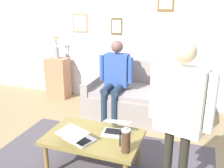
{
  "coord_description": "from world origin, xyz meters",
  "views": [
    {
      "loc": [
        -1.14,
        2.33,
        1.88
      ],
      "look_at": [
        -0.04,
        -0.75,
        0.8
      ],
      "focal_mm": 41.22,
      "sensor_mm": 36.0,
      "label": 1
    }
  ],
  "objects_px": {
    "person_standing": "(180,108)",
    "laptop_center": "(117,129)",
    "couch": "(143,99)",
    "flower_vase": "(56,51)",
    "laptop_left": "(77,137)",
    "coffee_table": "(94,139)",
    "french_press": "(126,141)",
    "side_shelf": "(58,78)",
    "person_seated": "(115,76)"
  },
  "relations": [
    {
      "from": "laptop_left",
      "to": "laptop_center",
      "type": "height_order",
      "value": "laptop_center"
    },
    {
      "from": "french_press",
      "to": "person_seated",
      "type": "xyz_separation_m",
      "value": [
        0.64,
        -1.55,
        0.16
      ]
    },
    {
      "from": "french_press",
      "to": "laptop_center",
      "type": "bearing_deg",
      "value": -58.3
    },
    {
      "from": "side_shelf",
      "to": "laptop_left",
      "type": "bearing_deg",
      "value": 125.41
    },
    {
      "from": "couch",
      "to": "side_shelf",
      "type": "relative_size",
      "value": 2.27
    },
    {
      "from": "flower_vase",
      "to": "laptop_left",
      "type": "bearing_deg",
      "value": 125.38
    },
    {
      "from": "couch",
      "to": "laptop_left",
      "type": "height_order",
      "value": "couch"
    },
    {
      "from": "person_standing",
      "to": "laptop_center",
      "type": "bearing_deg",
      "value": -30.92
    },
    {
      "from": "flower_vase",
      "to": "french_press",
      "type": "bearing_deg",
      "value": 133.85
    },
    {
      "from": "flower_vase",
      "to": "couch",
      "type": "bearing_deg",
      "value": 169.14
    },
    {
      "from": "person_standing",
      "to": "person_seated",
      "type": "distance_m",
      "value": 2.0
    },
    {
      "from": "coffee_table",
      "to": "french_press",
      "type": "bearing_deg",
      "value": 157.37
    },
    {
      "from": "coffee_table",
      "to": "couch",
      "type": "bearing_deg",
      "value": -97.22
    },
    {
      "from": "coffee_table",
      "to": "flower_vase",
      "type": "bearing_deg",
      "value": -50.35
    },
    {
      "from": "couch",
      "to": "coffee_table",
      "type": "xyz_separation_m",
      "value": [
        0.2,
        1.6,
        0.09
      ]
    },
    {
      "from": "laptop_center",
      "to": "flower_vase",
      "type": "xyz_separation_m",
      "value": [
        1.83,
        -1.78,
        0.45
      ]
    },
    {
      "from": "side_shelf",
      "to": "couch",
      "type": "bearing_deg",
      "value": 169.17
    },
    {
      "from": "flower_vase",
      "to": "person_seated",
      "type": "height_order",
      "value": "person_seated"
    },
    {
      "from": "laptop_left",
      "to": "laptop_center",
      "type": "distance_m",
      "value": 0.46
    },
    {
      "from": "coffee_table",
      "to": "laptop_left",
      "type": "relative_size",
      "value": 2.52
    },
    {
      "from": "laptop_left",
      "to": "couch",
      "type": "bearing_deg",
      "value": -100.44
    },
    {
      "from": "couch",
      "to": "coffee_table",
      "type": "relative_size",
      "value": 1.72
    },
    {
      "from": "french_press",
      "to": "couch",
      "type": "bearing_deg",
      "value": -82.77
    },
    {
      "from": "laptop_center",
      "to": "flower_vase",
      "type": "bearing_deg",
      "value": -44.28
    },
    {
      "from": "laptop_left",
      "to": "laptop_center",
      "type": "bearing_deg",
      "value": -137.17
    },
    {
      "from": "couch",
      "to": "laptop_left",
      "type": "bearing_deg",
      "value": 79.56
    },
    {
      "from": "laptop_left",
      "to": "french_press",
      "type": "relative_size",
      "value": 1.53
    },
    {
      "from": "coffee_table",
      "to": "french_press",
      "type": "height_order",
      "value": "french_press"
    },
    {
      "from": "coffee_table",
      "to": "laptop_center",
      "type": "bearing_deg",
      "value": -143.92
    },
    {
      "from": "laptop_left",
      "to": "person_seated",
      "type": "relative_size",
      "value": 0.33
    },
    {
      "from": "couch",
      "to": "flower_vase",
      "type": "distance_m",
      "value": 1.95
    },
    {
      "from": "couch",
      "to": "person_seated",
      "type": "height_order",
      "value": "person_seated"
    },
    {
      "from": "coffee_table",
      "to": "person_seated",
      "type": "relative_size",
      "value": 0.82
    },
    {
      "from": "laptop_left",
      "to": "flower_vase",
      "type": "bearing_deg",
      "value": -54.62
    },
    {
      "from": "person_standing",
      "to": "french_press",
      "type": "bearing_deg",
      "value": -9.29
    },
    {
      "from": "laptop_center",
      "to": "french_press",
      "type": "xyz_separation_m",
      "value": [
        -0.21,
        0.34,
        0.08
      ]
    },
    {
      "from": "laptop_center",
      "to": "person_standing",
      "type": "height_order",
      "value": "person_standing"
    },
    {
      "from": "laptop_left",
      "to": "flower_vase",
      "type": "distance_m",
      "value": 2.61
    },
    {
      "from": "laptop_left",
      "to": "side_shelf",
      "type": "height_order",
      "value": "side_shelf"
    },
    {
      "from": "coffee_table",
      "to": "laptop_center",
      "type": "xyz_separation_m",
      "value": [
        -0.22,
        -0.16,
        0.09
      ]
    },
    {
      "from": "coffee_table",
      "to": "laptop_left",
      "type": "height_order",
      "value": "laptop_left"
    },
    {
      "from": "laptop_left",
      "to": "person_standing",
      "type": "relative_size",
      "value": 0.26
    },
    {
      "from": "couch",
      "to": "flower_vase",
      "type": "relative_size",
      "value": 4.2
    },
    {
      "from": "coffee_table",
      "to": "laptop_left",
      "type": "distance_m",
      "value": 0.22
    },
    {
      "from": "flower_vase",
      "to": "person_seated",
      "type": "relative_size",
      "value": 0.34
    },
    {
      "from": "coffee_table",
      "to": "laptop_left",
      "type": "bearing_deg",
      "value": 52.18
    },
    {
      "from": "coffee_table",
      "to": "side_shelf",
      "type": "xyz_separation_m",
      "value": [
        1.61,
        -1.94,
        0.0
      ]
    },
    {
      "from": "laptop_center",
      "to": "side_shelf",
      "type": "bearing_deg",
      "value": -44.25
    },
    {
      "from": "laptop_center",
      "to": "french_press",
      "type": "distance_m",
      "value": 0.4
    },
    {
      "from": "person_standing",
      "to": "coffee_table",
      "type": "bearing_deg",
      "value": -15.74
    }
  ]
}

